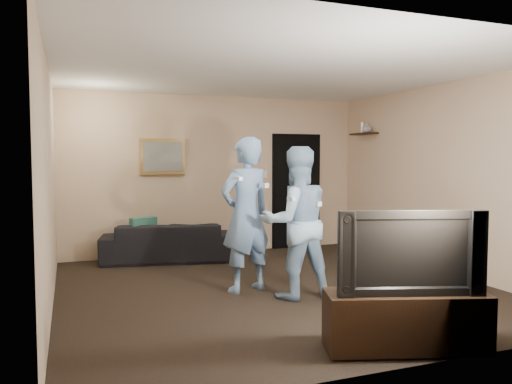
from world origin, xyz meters
name	(u,v)px	position (x,y,z in m)	size (l,w,h in m)	color
ground	(274,288)	(0.00, 0.00, 0.00)	(5.00, 5.00, 0.00)	black
ceiling	(275,71)	(0.00, 0.00, 2.60)	(5.00, 5.00, 0.04)	silver
wall_back	(217,175)	(0.00, 2.50, 1.30)	(5.00, 0.04, 2.60)	tan
wall_front	(407,195)	(0.00, -2.50, 1.30)	(5.00, 0.04, 2.60)	tan
wall_left	(49,184)	(-2.50, 0.00, 1.30)	(0.04, 5.00, 2.60)	tan
wall_right	(442,178)	(2.50, 0.00, 1.30)	(0.04, 5.00, 2.60)	tan
sofa	(169,242)	(-0.89, 2.07, 0.29)	(2.01, 0.79, 0.59)	black
throw_pillow	(143,231)	(-1.27, 2.07, 0.48)	(0.41, 0.13, 0.41)	#194D43
painting_frame	(163,157)	(-0.90, 2.48, 1.60)	(0.72, 0.05, 0.57)	olive
painting_canvas	(163,157)	(-0.90, 2.45, 1.60)	(0.62, 0.01, 0.47)	slate
doorway	(296,191)	(1.45, 2.47, 1.00)	(0.90, 0.06, 2.00)	black
light_switch	(265,174)	(0.85, 2.48, 1.30)	(0.08, 0.02, 0.12)	silver
wall_shelf	(364,134)	(2.39, 1.80, 1.99)	(0.20, 0.60, 0.03)	black
shelf_vase	(366,128)	(2.39, 1.72, 2.09)	(0.16, 0.16, 0.17)	#A8A8AD
shelf_figurine	(362,128)	(2.39, 1.84, 2.09)	(0.06, 0.06, 0.18)	silver
tv_console	(406,320)	(0.23, -2.22, 0.25)	(1.30, 0.42, 0.46)	black
television	(407,251)	(0.23, -2.22, 0.82)	(1.18, 0.15, 0.68)	black
wii_player_left	(246,215)	(-0.38, -0.02, 0.91)	(0.75, 0.59, 1.82)	#7198C4
wii_player_right	(296,222)	(0.06, -0.46, 0.85)	(0.87, 0.70, 1.70)	#91B6D3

